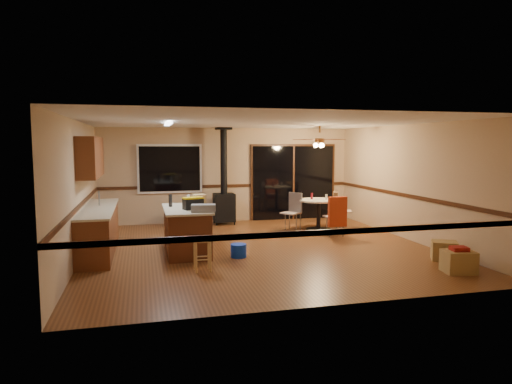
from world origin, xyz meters
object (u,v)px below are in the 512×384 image
object	(u,v)px
box_corner_a	(459,262)
toolbox_grey	(203,208)
toolbox_black	(193,204)
chair_left	(293,207)
box_under_window	(178,218)
chair_right	(336,205)
chair_near	(337,212)
box_corner_b	(444,251)
blue_bucket	(239,251)
bar_stool	(202,255)
dining_table	(319,209)
wood_stove	(224,197)
kitchen_island	(187,230)

from	to	relation	value
box_corner_a	toolbox_grey	bearing A→B (deg)	154.27
toolbox_black	chair_left	world-z (taller)	toolbox_black
box_under_window	chair_right	bearing A→B (deg)	-19.68
chair_near	box_under_window	world-z (taller)	chair_near
toolbox_black	box_corner_b	bearing A→B (deg)	-19.21
chair_right	box_corner_a	xyz separation A→B (m)	(0.34, -4.24, -0.41)
blue_bucket	chair_right	bearing A→B (deg)	37.17
bar_stool	box_under_window	bearing A→B (deg)	90.87
chair_near	box_corner_b	world-z (taller)	chair_near
dining_table	box_corner_b	xyz separation A→B (m)	(1.16, -3.36, -0.35)
box_under_window	box_corner_b	xyz separation A→B (m)	(4.54, -4.87, -0.02)
box_corner_a	box_corner_b	distance (m)	0.82
wood_stove	chair_right	distance (m)	3.00
toolbox_grey	chair_near	xyz separation A→B (m)	(3.28, 1.29, -0.37)
chair_near	dining_table	bearing A→B (deg)	96.45
toolbox_black	bar_stool	world-z (taller)	toolbox_black
dining_table	chair_right	bearing A→B (deg)	12.50
chair_near	box_corner_b	distance (m)	2.72
toolbox_black	chair_near	xyz separation A→B (m)	(3.43, 0.91, -0.41)
wood_stove	box_under_window	xyz separation A→B (m)	(-1.24, 0.05, -0.53)
bar_stool	blue_bucket	size ratio (longest dim) A/B	1.84
bar_stool	toolbox_black	bearing A→B (deg)	90.91
box_under_window	box_corner_a	distance (m)	7.06
wood_stove	box_corner_a	bearing A→B (deg)	-61.70
chair_right	chair_left	bearing A→B (deg)	177.87
kitchen_island	toolbox_grey	world-z (taller)	toolbox_grey
wood_stove	chair_right	bearing A→B (deg)	-26.77
toolbox_grey	box_under_window	bearing A→B (deg)	93.09
wood_stove	blue_bucket	xyz separation A→B (m)	(-0.37, -3.66, -0.60)
toolbox_black	box_corner_a	xyz separation A→B (m)	(4.20, -2.33, -0.82)
box_under_window	chair_left	bearing A→B (deg)	-26.12
kitchen_island	toolbox_grey	bearing A→B (deg)	-65.97
toolbox_grey	box_under_window	size ratio (longest dim) A/B	0.91
wood_stove	kitchen_island	bearing A→B (deg)	-113.09
toolbox_grey	box_corner_b	world-z (taller)	toolbox_grey
blue_bucket	box_under_window	size ratio (longest dim) A/B	0.62
bar_stool	chair_right	world-z (taller)	chair_right
box_corner_a	chair_right	bearing A→B (deg)	94.57
chair_near	box_under_window	bearing A→B (deg)	145.41
kitchen_island	box_corner_a	xyz separation A→B (m)	(4.31, -2.54, -0.27)
toolbox_grey	blue_bucket	size ratio (longest dim) A/B	1.47
dining_table	chair_right	size ratio (longest dim) A/B	1.38
box_corner_a	blue_bucket	bearing A→B (deg)	150.23
box_corner_b	chair_right	bearing A→B (deg)	100.24
bar_stool	chair_right	distance (m)	4.94
bar_stool	chair_near	size ratio (longest dim) A/B	0.80
dining_table	toolbox_grey	bearing A→B (deg)	-145.61
chair_near	chair_left	bearing A→B (deg)	124.36
toolbox_black	bar_stool	bearing A→B (deg)	-89.09
bar_stool	box_corner_b	world-z (taller)	bar_stool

